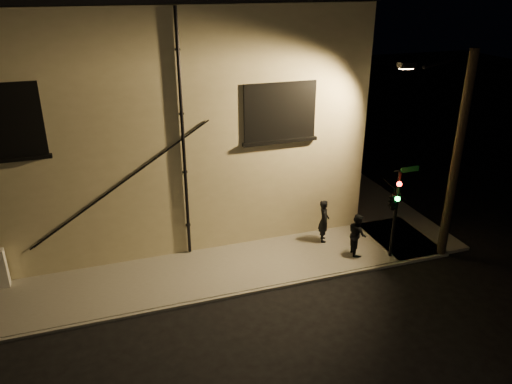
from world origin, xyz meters
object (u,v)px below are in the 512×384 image
object	(u,v)px
traffic_signal	(394,200)
streetlamp_pole	(454,154)
pedestrian_a	(324,221)
pedestrian_b	(357,234)

from	to	relation	value
traffic_signal	streetlamp_pole	distance (m)	2.48
pedestrian_a	traffic_signal	distance (m)	2.84
pedestrian_a	traffic_signal	xyz separation A→B (m)	(1.60, -1.89, 1.41)
pedestrian_b	streetlamp_pole	xyz separation A→B (m)	(2.86, -0.85, 2.96)
pedestrian_a	pedestrian_b	bearing A→B (deg)	-133.12
pedestrian_b	traffic_signal	xyz separation A→B (m)	(0.88, -0.65, 1.46)
pedestrian_a	traffic_signal	world-z (taller)	traffic_signal
pedestrian_a	pedestrian_b	size ratio (longest dim) A/B	1.07
streetlamp_pole	traffic_signal	bearing A→B (deg)	174.32
traffic_signal	streetlamp_pole	world-z (taller)	streetlamp_pole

